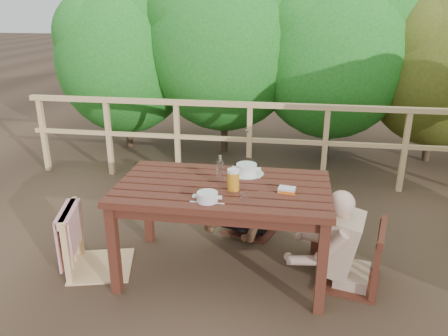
# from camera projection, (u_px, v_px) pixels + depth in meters

# --- Properties ---
(ground) EXTENTS (60.00, 60.00, 0.00)m
(ground) POSITION_uv_depth(u_px,v_px,m) (223.00, 271.00, 3.68)
(ground) COLOR #4E3928
(ground) RESTS_ON ground
(table) EXTENTS (1.65, 0.93, 0.76)m
(table) POSITION_uv_depth(u_px,v_px,m) (223.00, 231.00, 3.54)
(table) COLOR #411D14
(table) RESTS_ON ground
(chair_left) EXTENTS (0.62, 0.62, 1.03)m
(chair_left) POSITION_uv_depth(u_px,v_px,m) (96.00, 212.00, 3.56)
(chair_left) COLOR #E2B57B
(chair_left) RESTS_ON ground
(chair_far) EXTENTS (0.58, 0.58, 0.93)m
(chair_far) POSITION_uv_depth(u_px,v_px,m) (253.00, 186.00, 4.20)
(chair_far) COLOR #411D14
(chair_far) RESTS_ON ground
(chair_right) EXTENTS (0.59, 0.59, 0.98)m
(chair_right) POSITION_uv_depth(u_px,v_px,m) (354.00, 226.00, 3.38)
(chair_right) COLOR #411D14
(chair_right) RESTS_ON ground
(woman) EXTENTS (0.64, 0.71, 1.19)m
(woman) POSITION_uv_depth(u_px,v_px,m) (253.00, 173.00, 4.17)
(woman) COLOR black
(woman) RESTS_ON ground
(diner_right) EXTENTS (0.72, 0.64, 1.26)m
(diner_right) POSITION_uv_depth(u_px,v_px,m) (360.00, 211.00, 3.32)
(diner_right) COLOR tan
(diner_right) RESTS_ON ground
(railing) EXTENTS (5.60, 0.10, 1.01)m
(railing) POSITION_uv_depth(u_px,v_px,m) (249.00, 143.00, 5.35)
(railing) COLOR #E2B57B
(railing) RESTS_ON ground
(hedge_row) EXTENTS (6.60, 1.60, 3.80)m
(hedge_row) POSITION_uv_depth(u_px,v_px,m) (290.00, 19.00, 5.92)
(hedge_row) COLOR #227121
(hedge_row) RESTS_ON ground
(soup_near) EXTENTS (0.25, 0.25, 0.08)m
(soup_near) POSITION_uv_depth(u_px,v_px,m) (207.00, 198.00, 3.12)
(soup_near) COLOR white
(soup_near) RESTS_ON table
(soup_far) EXTENTS (0.29, 0.29, 0.10)m
(soup_far) POSITION_uv_depth(u_px,v_px,m) (246.00, 170.00, 3.64)
(soup_far) COLOR white
(soup_far) RESTS_ON table
(bread_roll) EXTENTS (0.12, 0.09, 0.07)m
(bread_roll) POSITION_uv_depth(u_px,v_px,m) (209.00, 193.00, 3.21)
(bread_roll) COLOR #AD803B
(bread_roll) RESTS_ON table
(beer_glass) EXTENTS (0.09, 0.09, 0.18)m
(beer_glass) POSITION_uv_depth(u_px,v_px,m) (233.00, 181.00, 3.29)
(beer_glass) COLOR orange
(beer_glass) RESTS_ON table
(bottle) EXTENTS (0.06, 0.06, 0.23)m
(bottle) POSITION_uv_depth(u_px,v_px,m) (220.00, 169.00, 3.45)
(bottle) COLOR silver
(bottle) RESTS_ON table
(tumbler) EXTENTS (0.06, 0.06, 0.07)m
(tumbler) POSITION_uv_depth(u_px,v_px,m) (245.00, 198.00, 3.13)
(tumbler) COLOR silver
(tumbler) RESTS_ON table
(butter_tub) EXTENTS (0.14, 0.11, 0.05)m
(butter_tub) POSITION_uv_depth(u_px,v_px,m) (287.00, 191.00, 3.27)
(butter_tub) COLOR silver
(butter_tub) RESTS_ON table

